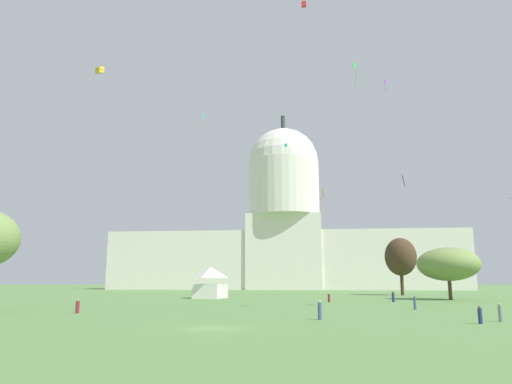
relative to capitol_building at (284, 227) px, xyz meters
The scene contains 20 objects.
ground_plane 159.76m from the capitol_building, 89.10° to the right, with size 800.00×800.00×0.00m, color #567F42.
capitol_building is the anchor object (origin of this frame).
event_tent 100.40m from the capitol_building, 95.98° to the right, with size 6.44×7.98×6.27m.
tree_east_mid 81.09m from the capitol_building, 66.10° to the right, with size 10.49×10.69×13.91m.
tree_east_near 108.20m from the capitol_building, 70.46° to the right, with size 15.36×15.10×9.66m.
person_maroon_front_left 145.92m from the capitol_building, 96.18° to the right, with size 0.57×0.57×1.48m.
person_navy_back_center 115.81m from the capitol_building, 77.98° to the right, with size 0.49×0.49×1.80m.
person_navy_deep_crowd 155.33m from the capitol_building, 81.14° to the right, with size 0.46×0.46×1.47m.
person_denim_lawn_far_right 136.02m from the capitol_building, 80.29° to the right, with size 0.37×0.37×1.65m.
person_grey_back_left 153.50m from the capitol_building, 80.09° to the right, with size 0.42×0.42×1.57m.
person_maroon_front_center 115.84m from the capitol_building, 83.46° to the right, with size 0.52×0.52×1.52m.
person_denim_back_right 151.07m from the capitol_building, 85.93° to the right, with size 0.41×0.41×1.72m.
kite_gold_high 130.24m from the capitol_building, 99.74° to the right, with size 1.38×1.42×1.31m.
kite_green_high 110.75m from the capitol_building, 79.89° to the right, with size 0.94×0.83×4.85m.
kite_cyan_high 75.89m from the capitol_building, 105.13° to the right, with size 0.59×0.51×2.83m.
kite_black_low 130.64m from the capitol_building, 79.93° to the right, with size 0.52×1.04×1.48m.
kite_turquoise_high 67.10m from the capitol_building, 86.52° to the right, with size 0.73×0.65×2.61m.
kite_red_high 123.02m from the capitol_building, 85.37° to the right, with size 0.81×0.80×0.84m.
kite_violet_high 91.28m from the capitol_building, 70.65° to the right, with size 0.69×0.91×3.62m.
kite_orange_low 132.78m from the capitol_building, 84.93° to the right, with size 0.40×1.16×3.14m.
Camera 1 is at (7.15, -35.90, 3.49)m, focal length 33.32 mm.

